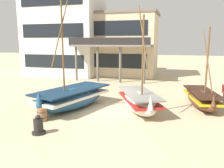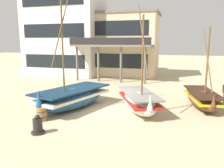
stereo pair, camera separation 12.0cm
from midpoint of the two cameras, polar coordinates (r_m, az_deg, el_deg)
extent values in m
plane|color=tan|center=(13.85, -0.94, -6.43)|extent=(120.00, 120.00, 0.00)
ellipsoid|color=silver|center=(13.45, 6.98, -4.49)|extent=(3.22, 4.46, 1.15)
cube|color=red|center=(13.41, 6.99, -3.89)|extent=(3.16, 4.31, 0.14)
cube|color=gray|center=(13.32, 7.03, -2.29)|extent=(3.22, 4.40, 0.08)
cone|color=silver|center=(11.46, 9.81, -4.54)|extent=(0.41, 0.41, 0.80)
cylinder|color=brown|center=(12.52, 7.90, 6.25)|extent=(0.10, 0.10, 4.64)
cylinder|color=brown|center=(12.49, 8.03, 11.27)|extent=(0.95, 1.87, 3.69)
cube|color=brown|center=(13.64, 6.65, -2.52)|extent=(1.40, 0.78, 0.06)
ellipsoid|color=#23517A|center=(14.21, -9.65, -3.58)|extent=(3.46, 5.55, 1.23)
cube|color=silver|center=(14.17, -9.67, -2.97)|extent=(3.42, 5.36, 0.15)
cube|color=#132C43|center=(14.08, -9.72, -1.35)|extent=(3.49, 5.47, 0.09)
cone|color=#23517A|center=(12.44, -17.60, -3.32)|extent=(0.51, 0.51, 0.86)
cylinder|color=brown|center=(13.33, -12.00, 9.19)|extent=(0.10, 0.10, 5.84)
cylinder|color=brown|center=(13.36, -12.20, 14.26)|extent=(0.60, 1.78, 4.69)
cube|color=brown|center=(14.39, -8.65, -1.61)|extent=(1.90, 0.72, 0.06)
ellipsoid|color=brown|center=(15.26, 21.77, -3.60)|extent=(2.19, 4.39, 1.03)
cube|color=gold|center=(15.23, 21.80, -3.13)|extent=(2.17, 4.23, 0.12)
cube|color=#351E13|center=(15.16, 21.89, -1.86)|extent=(2.21, 4.31, 0.07)
cone|color=brown|center=(13.29, 24.31, -3.75)|extent=(0.33, 0.33, 0.72)
cylinder|color=brown|center=(14.40, 22.97, 4.77)|extent=(0.10, 0.10, 4.17)
cylinder|color=brown|center=(14.38, 23.03, 5.65)|extent=(0.55, 2.41, 3.48)
cube|color=brown|center=(15.47, 21.54, -2.02)|extent=(1.33, 0.42, 0.06)
cylinder|color=black|center=(10.91, -17.69, -11.43)|extent=(0.60, 0.60, 0.10)
cylinder|color=black|center=(10.79, -17.79, -9.74)|extent=(0.42, 0.42, 0.59)
sphere|color=black|center=(10.67, -17.90, -7.89)|extent=(0.23, 0.23, 0.23)
cylinder|color=olive|center=(12.43, -16.86, -7.20)|extent=(0.52, 0.52, 0.70)
torus|color=black|center=(12.39, -16.90, -6.52)|extent=(0.56, 0.56, 0.03)
torus|color=black|center=(12.48, -16.82, -7.87)|extent=(0.56, 0.56, 0.03)
cube|color=beige|center=(27.79, 2.59, 9.49)|extent=(8.36, 5.12, 7.09)
cube|color=#70665B|center=(27.97, 2.66, 17.08)|extent=(8.69, 5.32, 0.30)
cube|color=black|center=(25.37, 1.13, 5.79)|extent=(7.02, 0.06, 1.56)
cube|color=black|center=(25.32, 1.16, 13.81)|extent=(7.02, 0.06, 1.56)
cube|color=#70665B|center=(23.93, 0.23, 9.58)|extent=(8.36, 2.87, 0.20)
cylinder|color=#666056|center=(24.37, -8.58, 5.07)|extent=(0.24, 0.24, 3.54)
cylinder|color=#666056|center=(23.46, -3.28, 4.96)|extent=(0.24, 0.24, 3.54)
cylinder|color=#666056|center=(22.76, 2.40, 4.80)|extent=(0.24, 0.24, 3.54)
cylinder|color=#666056|center=(22.30, 8.38, 4.57)|extent=(0.24, 0.24, 3.54)
cube|color=black|center=(22.61, -0.77, 10.66)|extent=(8.36, 0.08, 0.70)
cube|color=white|center=(29.42, -11.30, 12.35)|extent=(8.89, 6.07, 10.16)
cube|color=black|center=(26.81, -14.12, 5.55)|extent=(7.46, 0.06, 1.49)
cube|color=black|center=(26.75, -14.45, 12.79)|extent=(7.46, 0.06, 1.49)
camera|label=1|loc=(0.06, -89.76, 0.04)|focal=36.56mm
camera|label=2|loc=(0.06, 90.24, -0.04)|focal=36.56mm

